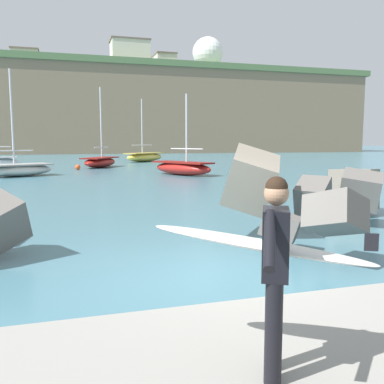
{
  "coord_description": "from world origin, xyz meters",
  "views": [
    {
      "loc": [
        -2.63,
        -6.72,
        2.3
      ],
      "look_at": [
        -0.47,
        0.5,
        1.4
      ],
      "focal_mm": 39.4,
      "sensor_mm": 36.0,
      "label": 1
    }
  ],
  "objects_px": {
    "boat_near_left": "(183,168)",
    "station_building_central": "(130,54)",
    "boat_near_right": "(145,157)",
    "radar_dome": "(208,56)",
    "station_building_west": "(164,65)",
    "mooring_buoy_inner": "(78,167)",
    "boat_mid_left": "(19,169)",
    "surfer_with_board": "(271,258)",
    "boat_mid_centre": "(100,162)",
    "station_building_east": "(25,60)"
  },
  "relations": [
    {
      "from": "surfer_with_board",
      "to": "station_building_west",
      "type": "bearing_deg",
      "value": 77.62
    },
    {
      "from": "boat_near_left",
      "to": "boat_mid_left",
      "type": "height_order",
      "value": "boat_mid_left"
    },
    {
      "from": "boat_mid_left",
      "to": "boat_mid_centre",
      "type": "xyz_separation_m",
      "value": [
        5.97,
        8.57,
        0.04
      ]
    },
    {
      "from": "boat_mid_left",
      "to": "station_building_east",
      "type": "bearing_deg",
      "value": 93.85
    },
    {
      "from": "mooring_buoy_inner",
      "to": "radar_dome",
      "type": "bearing_deg",
      "value": 63.55
    },
    {
      "from": "surfer_with_board",
      "to": "boat_mid_left",
      "type": "distance_m",
      "value": 27.41
    },
    {
      "from": "boat_near_left",
      "to": "boat_mid_centre",
      "type": "distance_m",
      "value": 11.7
    },
    {
      "from": "boat_mid_left",
      "to": "station_building_central",
      "type": "bearing_deg",
      "value": 74.82
    },
    {
      "from": "station_building_west",
      "to": "station_building_central",
      "type": "relative_size",
      "value": 0.96
    },
    {
      "from": "station_building_central",
      "to": "boat_near_right",
      "type": "bearing_deg",
      "value": -96.49
    },
    {
      "from": "station_building_east",
      "to": "station_building_central",
      "type": "bearing_deg",
      "value": -24.58
    },
    {
      "from": "mooring_buoy_inner",
      "to": "station_building_west",
      "type": "bearing_deg",
      "value": 71.09
    },
    {
      "from": "mooring_buoy_inner",
      "to": "radar_dome",
      "type": "xyz_separation_m",
      "value": [
        35.37,
        71.09,
        24.23
      ]
    },
    {
      "from": "radar_dome",
      "to": "boat_near_left",
      "type": "bearing_deg",
      "value": -109.9
    },
    {
      "from": "station_building_west",
      "to": "surfer_with_board",
      "type": "bearing_deg",
      "value": -102.38
    },
    {
      "from": "boat_mid_centre",
      "to": "station_building_east",
      "type": "bearing_deg",
      "value": 99.72
    },
    {
      "from": "station_building_west",
      "to": "station_building_central",
      "type": "height_order",
      "value": "station_building_central"
    },
    {
      "from": "mooring_buoy_inner",
      "to": "station_building_central",
      "type": "bearing_deg",
      "value": 77.13
    },
    {
      "from": "boat_near_left",
      "to": "station_building_central",
      "type": "height_order",
      "value": "station_building_central"
    },
    {
      "from": "mooring_buoy_inner",
      "to": "radar_dome",
      "type": "distance_m",
      "value": 83.02
    },
    {
      "from": "boat_near_right",
      "to": "station_building_west",
      "type": "relative_size",
      "value": 0.91
    },
    {
      "from": "boat_mid_left",
      "to": "station_building_central",
      "type": "relative_size",
      "value": 0.85
    },
    {
      "from": "surfer_with_board",
      "to": "radar_dome",
      "type": "xyz_separation_m",
      "value": [
        34.56,
        103.68,
        23.17
      ]
    },
    {
      "from": "boat_near_right",
      "to": "boat_mid_left",
      "type": "bearing_deg",
      "value": -122.88
    },
    {
      "from": "mooring_buoy_inner",
      "to": "station_building_west",
      "type": "height_order",
      "value": "station_building_west"
    },
    {
      "from": "boat_near_left",
      "to": "mooring_buoy_inner",
      "type": "xyz_separation_m",
      "value": [
        -6.85,
        7.7,
        -0.3
      ]
    },
    {
      "from": "station_building_central",
      "to": "station_building_east",
      "type": "relative_size",
      "value": 1.39
    },
    {
      "from": "boat_mid_centre",
      "to": "radar_dome",
      "type": "xyz_separation_m",
      "value": [
        33.32,
        68.12,
        23.93
      ]
    },
    {
      "from": "boat_near_left",
      "to": "boat_mid_left",
      "type": "relative_size",
      "value": 0.79
    },
    {
      "from": "surfer_with_board",
      "to": "boat_mid_left",
      "type": "xyz_separation_m",
      "value": [
        -4.73,
        26.99,
        -0.79
      ]
    },
    {
      "from": "boat_near_right",
      "to": "station_building_west",
      "type": "distance_m",
      "value": 57.54
    },
    {
      "from": "boat_near_right",
      "to": "radar_dome",
      "type": "height_order",
      "value": "radar_dome"
    },
    {
      "from": "boat_near_left",
      "to": "boat_near_right",
      "type": "relative_size",
      "value": 0.77
    },
    {
      "from": "radar_dome",
      "to": "station_building_central",
      "type": "height_order",
      "value": "radar_dome"
    },
    {
      "from": "boat_near_right",
      "to": "station_building_east",
      "type": "bearing_deg",
      "value": 107.31
    },
    {
      "from": "surfer_with_board",
      "to": "boat_mid_centre",
      "type": "bearing_deg",
      "value": 88.0
    },
    {
      "from": "surfer_with_board",
      "to": "station_building_east",
      "type": "distance_m",
      "value": 100.8
    },
    {
      "from": "boat_mid_left",
      "to": "station_building_west",
      "type": "xyz_separation_m",
      "value": [
        26.09,
        70.34,
        19.9
      ]
    },
    {
      "from": "station_building_central",
      "to": "station_building_east",
      "type": "xyz_separation_m",
      "value": [
        -21.55,
        9.86,
        -0.6
      ]
    },
    {
      "from": "boat_near_left",
      "to": "station_building_central",
      "type": "xyz_separation_m",
      "value": [
        5.97,
        63.79,
        20.29
      ]
    },
    {
      "from": "boat_near_left",
      "to": "station_building_west",
      "type": "bearing_deg",
      "value": 78.05
    },
    {
      "from": "boat_near_left",
      "to": "boat_mid_centre",
      "type": "xyz_separation_m",
      "value": [
        -4.79,
        10.67,
        0.0
      ]
    },
    {
      "from": "boat_mid_left",
      "to": "station_building_west",
      "type": "bearing_deg",
      "value": 69.65
    },
    {
      "from": "station_building_central",
      "to": "station_building_east",
      "type": "height_order",
      "value": "station_building_central"
    },
    {
      "from": "station_building_west",
      "to": "station_building_east",
      "type": "distance_m",
      "value": 30.93
    },
    {
      "from": "boat_mid_centre",
      "to": "radar_dome",
      "type": "bearing_deg",
      "value": 63.93
    },
    {
      "from": "boat_mid_left",
      "to": "boat_mid_centre",
      "type": "bearing_deg",
      "value": 55.14
    },
    {
      "from": "mooring_buoy_inner",
      "to": "surfer_with_board",
      "type": "bearing_deg",
      "value": -88.58
    },
    {
      "from": "boat_mid_centre",
      "to": "station_building_west",
      "type": "bearing_deg",
      "value": 71.96
    },
    {
      "from": "mooring_buoy_inner",
      "to": "radar_dome",
      "type": "height_order",
      "value": "radar_dome"
    }
  ]
}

